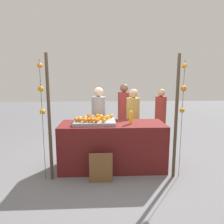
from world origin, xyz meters
TOP-DOWN VIEW (x-y plane):
  - ground_plane at (0.00, 0.00)m, footprint 24.00×24.00m
  - stall_counter at (0.00, 0.00)m, footprint 2.05×0.81m
  - orange_tray at (-0.34, 0.04)m, footprint 0.80×0.66m
  - orange_0 at (-0.01, 0.27)m, footprint 0.07×0.07m
  - orange_1 at (-0.23, 0.21)m, footprint 0.08×0.08m
  - orange_2 at (-0.17, -0.19)m, footprint 0.08×0.08m
  - orange_3 at (-0.46, -0.12)m, footprint 0.08×0.08m
  - orange_4 at (-0.15, 0.00)m, footprint 0.09×0.09m
  - orange_5 at (-0.22, 0.11)m, footprint 0.08×0.08m
  - orange_6 at (-0.27, -0.05)m, footprint 0.08×0.08m
  - orange_7 at (-0.39, 0.19)m, footprint 0.08×0.08m
  - orange_8 at (-0.69, -0.09)m, footprint 0.08×0.08m
  - orange_9 at (-0.39, -0.15)m, footprint 0.09×0.09m
  - orange_10 at (-0.53, -0.15)m, footprint 0.09×0.09m
  - orange_11 at (-0.53, 0.06)m, footprint 0.08×0.08m
  - orange_12 at (-0.31, -0.19)m, footprint 0.08×0.08m
  - orange_13 at (-0.30, 0.29)m, footprint 0.08×0.08m
  - orange_14 at (-0.65, 0.08)m, footprint 0.07×0.07m
  - orange_15 at (-0.10, 0.12)m, footprint 0.09×0.09m
  - orange_16 at (-0.62, -0.09)m, footprint 0.09×0.09m
  - orange_17 at (-0.49, 0.32)m, footprint 0.07×0.07m
  - juice_bottle at (0.36, -0.05)m, footprint 0.07×0.07m
  - chalkboard_sign at (-0.23, -0.60)m, footprint 0.40×0.03m
  - vendor_left at (-0.28, 0.71)m, footprint 0.32×0.32m
  - vendor_right at (0.52, 0.74)m, footprint 0.31×0.31m
  - crowd_person_0 at (1.40, 1.53)m, footprint 0.30×0.30m
  - crowd_person_1 at (0.39, 1.56)m, footprint 0.33×0.33m
  - canopy_post_left at (-1.10, -0.45)m, footprint 0.06×0.06m
  - canopy_post_right at (1.10, -0.45)m, footprint 0.06×0.06m
  - garland_strand_left at (-1.22, -0.45)m, footprint 0.10×0.10m
  - garland_strand_right at (1.21, -0.45)m, footprint 0.10×0.11m

SIDE VIEW (x-z plane):
  - ground_plane at x=0.00m, z-range 0.00..0.00m
  - chalkboard_sign at x=-0.23m, z-range -0.01..0.53m
  - stall_counter at x=0.00m, z-range 0.00..0.91m
  - crowd_person_0 at x=1.40m, z-range -0.05..1.45m
  - vendor_right at x=0.52m, z-range -0.05..1.49m
  - vendor_left at x=-0.28m, z-range -0.05..1.53m
  - crowd_person_1 at x=0.39m, z-range -0.06..1.58m
  - orange_tray at x=-0.34m, z-range 0.91..0.97m
  - orange_14 at x=-0.65m, z-range 0.97..1.05m
  - orange_0 at x=-0.01m, z-range 0.97..1.05m
  - orange_17 at x=-0.49m, z-range 0.97..1.05m
  - orange_6 at x=-0.27m, z-range 0.97..1.05m
  - orange_2 at x=-0.17m, z-range 0.97..1.05m
  - orange_8 at x=-0.69m, z-range 0.97..1.05m
  - orange_7 at x=-0.39m, z-range 0.97..1.05m
  - orange_13 at x=-0.30m, z-range 0.97..1.05m
  - orange_1 at x=-0.23m, z-range 0.97..1.06m
  - orange_3 at x=-0.46m, z-range 0.97..1.06m
  - orange_11 at x=-0.53m, z-range 0.97..1.06m
  - orange_12 at x=-0.31m, z-range 0.97..1.06m
  - orange_5 at x=-0.22m, z-range 0.97..1.06m
  - orange_9 at x=-0.39m, z-range 0.97..1.06m
  - orange_15 at x=-0.10m, z-range 0.97..1.06m
  - orange_10 at x=-0.53m, z-range 0.97..1.06m
  - orange_4 at x=-0.15m, z-range 0.97..1.06m
  - orange_16 at x=-0.62m, z-range 0.97..1.06m
  - juice_bottle at x=0.36m, z-range 0.91..1.17m
  - canopy_post_left at x=-1.10m, z-range 0.00..2.20m
  - canopy_post_right at x=1.10m, z-range 0.00..2.20m
  - garland_strand_left at x=-1.22m, z-range 0.50..2.60m
  - garland_strand_right at x=1.21m, z-range 0.52..2.62m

